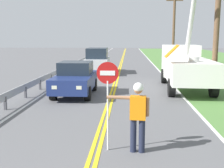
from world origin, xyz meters
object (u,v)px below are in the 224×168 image
utility_pole_mid (174,28)px  stop_sign_paddle (108,86)px  utility_bucket_truck (185,64)px  flagger_worker (137,113)px  oncoming_sedan_nearest (75,79)px  oncoming_suv_second (97,61)px  utility_pole_near (218,12)px

utility_pole_mid → stop_sign_paddle: bearing=-102.5°
utility_pole_mid → utility_bucket_truck: bearing=-96.2°
flagger_worker → oncoming_sedan_nearest: flagger_worker is taller
oncoming_suv_second → utility_bucket_truck: bearing=-48.4°
stop_sign_paddle → oncoming_suv_second: bearing=97.3°
flagger_worker → oncoming_sedan_nearest: bearing=112.4°
stop_sign_paddle → oncoming_sedan_nearest: 7.53m
utility_bucket_truck → oncoming_suv_second: bearing=131.6°
utility_bucket_truck → oncoming_sedan_nearest: bearing=-159.1°
utility_bucket_truck → utility_pole_near: size_ratio=0.85×
oncoming_sedan_nearest → stop_sign_paddle: bearing=-72.8°
flagger_worker → stop_sign_paddle: size_ratio=0.78×
oncoming_suv_second → oncoming_sedan_nearest: bearing=-91.0°
utility_bucket_truck → utility_pole_near: (1.23, -1.49, 2.79)m
oncoming_suv_second → utility_pole_near: size_ratio=0.58×
utility_bucket_truck → oncoming_sedan_nearest: size_ratio=1.67×
utility_bucket_truck → oncoming_sedan_nearest: (-6.02, -2.30, -0.60)m
oncoming_sedan_nearest → utility_pole_mid: (7.66, 17.45, 3.11)m
oncoming_sedan_nearest → utility_pole_near: 8.05m
utility_bucket_truck → stop_sign_paddle: bearing=-112.0°
stop_sign_paddle → oncoming_sedan_nearest: stop_sign_paddle is taller
oncoming_sedan_nearest → utility_pole_near: (7.25, 0.81, 3.39)m
oncoming_suv_second → flagger_worker: bearing=-80.1°
utility_pole_near → flagger_worker: bearing=-118.0°
oncoming_sedan_nearest → oncoming_suv_second: oncoming_suv_second is taller
stop_sign_paddle → utility_pole_near: utility_pole_near is taller
oncoming_suv_second → utility_pole_near: bearing=-48.8°
flagger_worker → oncoming_suv_second: (-2.82, 16.13, 0.01)m
stop_sign_paddle → oncoming_suv_second: stop_sign_paddle is taller
flagger_worker → utility_pole_near: (4.28, 8.04, 3.18)m
utility_pole_near → utility_bucket_truck: bearing=129.6°
flagger_worker → utility_bucket_truck: (3.05, 9.53, 0.39)m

